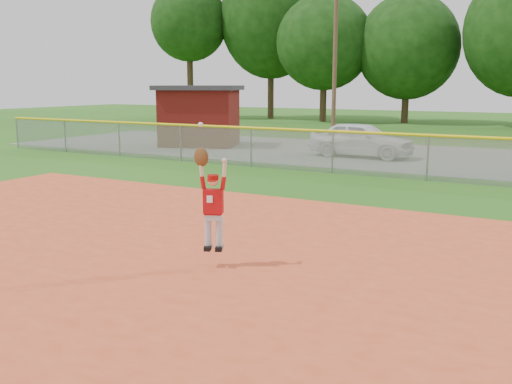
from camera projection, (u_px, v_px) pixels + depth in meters
ground at (301, 262)px, 10.25m from camera, size 120.00×120.00×0.00m
clay_infield at (208, 320)px, 7.66m from camera, size 24.00×16.00×0.04m
parking_strip at (459, 160)px, 24.00m from camera, size 44.00×10.00×0.03m
car_white_a at (362, 139)px, 24.62m from camera, size 4.54×1.95×1.52m
utility_shed at (199, 115)px, 29.04m from camera, size 4.94×4.39×3.07m
outfield_fence at (428, 154)px, 18.68m from camera, size 40.06×0.10×1.55m
power_lines at (508, 52)px, 27.81m from camera, size 19.40×0.24×9.00m
ballplayer at (212, 200)px, 9.67m from camera, size 0.58×0.33×2.19m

